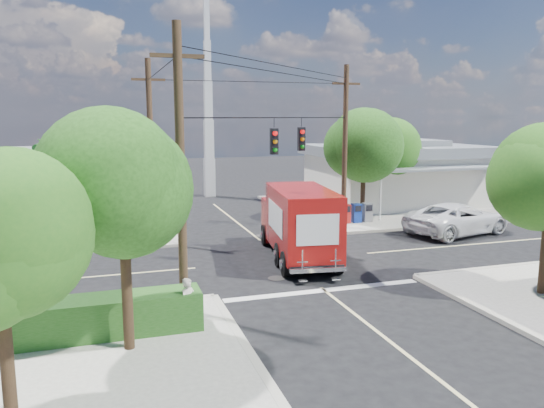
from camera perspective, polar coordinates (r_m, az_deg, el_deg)
name	(u,v)px	position (r m, az deg, el deg)	size (l,w,h in m)	color
ground	(286,260)	(23.43, 1.49, -6.08)	(120.00, 120.00, 0.00)	black
sidewalk_ne	(383,207)	(37.55, 11.82, -0.30)	(14.12, 14.12, 0.14)	gray
sidewalk_nw	(44,226)	(32.99, -23.33, -2.20)	(14.12, 14.12, 0.14)	gray
road_markings	(297,269)	(22.09, 2.74, -7.02)	(32.00, 32.00, 0.01)	beige
building_ne	(396,172)	(38.99, 13.23, 3.33)	(11.80, 10.20, 4.50)	silver
building_nw	(24,186)	(34.35, -25.16, 1.75)	(10.80, 10.20, 4.30)	beige
radio_tower	(209,125)	(42.09, -6.84, 8.47)	(0.80, 0.80, 17.00)	silver
tree_sw_front	(123,193)	(13.93, -15.75, 1.19)	(3.88, 3.78, 6.03)	#422D1C
tree_ne_front	(365,142)	(31.70, 9.94, 6.55)	(4.21, 4.14, 6.66)	#422D1C
tree_ne_back	(385,149)	(34.90, 12.05, 5.78)	(3.77, 3.66, 5.82)	#422D1C
palm_nw_front	(101,140)	(28.87, -17.89, 6.54)	(3.01, 3.08, 5.59)	#422D1C
palm_nw_back	(62,147)	(30.45, -21.63, 5.76)	(3.01, 3.08, 5.19)	#422D1C
utility_poles	(241,152)	(23.72, -3.38, 5.57)	(12.00, 10.68, 9.00)	#473321
picket_fence	(98,308)	(16.69, -18.25, -10.54)	(5.94, 0.06, 1.00)	silver
hedge_sw	(90,318)	(15.94, -19.01, -11.50)	(6.20, 1.20, 1.10)	#1C4D15
vending_boxes	(356,213)	(31.34, 9.05, -0.96)	(1.90, 0.50, 1.10)	#AB1C18
delivery_truck	(299,223)	(23.33, 2.87, -2.02)	(3.27, 7.66, 3.22)	black
parked_car	(457,219)	(30.13, 19.33, -1.49)	(2.79, 6.06, 1.68)	silver
pedestrian	(189,304)	(15.67, -8.96, -10.60)	(0.56, 0.37, 1.54)	beige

